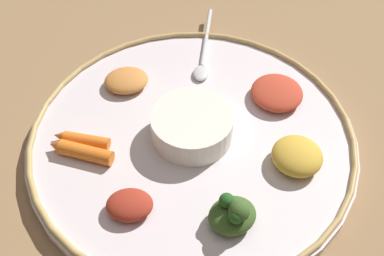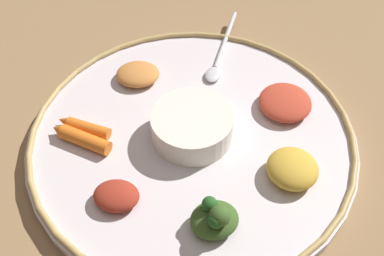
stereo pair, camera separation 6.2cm
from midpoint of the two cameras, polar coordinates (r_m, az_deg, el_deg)
name	(u,v)px [view 1 (the left image)]	position (r m, az deg, el deg)	size (l,w,h in m)	color
ground_plane	(192,143)	(0.64, -2.75, -2.03)	(2.40, 2.40, 0.00)	olive
platter	(192,139)	(0.64, -2.78, -1.54)	(0.44, 0.44, 0.02)	silver
platter_rim	(192,134)	(0.63, -2.82, -0.88)	(0.44, 0.44, 0.01)	tan
center_bowl	(192,125)	(0.62, -2.88, 0.20)	(0.11, 0.11, 0.04)	silver
spoon	(204,54)	(0.74, -0.96, 8.85)	(0.15, 0.12, 0.01)	silver
greens_pile	(233,214)	(0.54, 1.71, -10.68)	(0.05, 0.06, 0.05)	#385623
carrot_near_spoon	(82,140)	(0.64, -15.99, -1.53)	(0.06, 0.07, 0.02)	orange
carrot_outer	(81,151)	(0.63, -16.15, -2.94)	(0.08, 0.07, 0.02)	orange
mound_berbere_red	(275,90)	(0.68, 7.51, 4.42)	(0.07, 0.08, 0.02)	#B73D28
mound_lentil_yellow	(297,156)	(0.60, 9.83, -3.56)	(0.06, 0.07, 0.03)	gold
mound_squash	(126,80)	(0.70, -10.55, 5.60)	(0.06, 0.06, 0.02)	#C67A38
mound_beet	(130,205)	(0.56, -10.80, -9.40)	(0.06, 0.04, 0.02)	maroon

